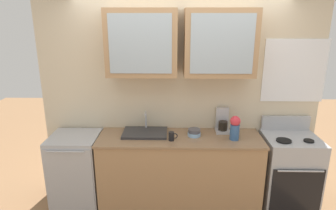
# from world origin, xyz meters

# --- Properties ---
(ground_plane) EXTENTS (10.00, 10.00, 0.00)m
(ground_plane) POSITION_xyz_m (0.00, 0.00, 0.00)
(ground_plane) COLOR #936B47
(back_wall_unit) EXTENTS (3.46, 0.43, 2.75)m
(back_wall_unit) POSITION_xyz_m (0.01, 0.28, 1.56)
(back_wall_unit) COLOR beige
(back_wall_unit) RESTS_ON ground_plane
(counter) EXTENTS (1.94, 0.60, 0.93)m
(counter) POSITION_xyz_m (0.00, 0.00, 0.47)
(counter) COLOR #A87F56
(counter) RESTS_ON ground_plane
(stove_range) EXTENTS (0.63, 0.61, 1.11)m
(stove_range) POSITION_xyz_m (1.33, -0.00, 0.47)
(stove_range) COLOR #ADAFB5
(stove_range) RESTS_ON ground_plane
(sink_faucet) EXTENTS (0.53, 0.36, 0.24)m
(sink_faucet) POSITION_xyz_m (-0.42, 0.08, 0.95)
(sink_faucet) COLOR #2D2D30
(sink_faucet) RESTS_ON counter
(bowl_stack) EXTENTS (0.15, 0.15, 0.09)m
(bowl_stack) POSITION_xyz_m (0.17, 0.04, 0.97)
(bowl_stack) COLOR #8CB7E0
(bowl_stack) RESTS_ON counter
(vase) EXTENTS (0.12, 0.12, 0.29)m
(vase) POSITION_xyz_m (0.63, -0.06, 1.08)
(vase) COLOR #33598C
(vase) RESTS_ON counter
(cup_near_sink) EXTENTS (0.10, 0.07, 0.10)m
(cup_near_sink) POSITION_xyz_m (-0.10, -0.11, 0.98)
(cup_near_sink) COLOR black
(cup_near_sink) RESTS_ON counter
(dishwasher) EXTENTS (0.57, 0.58, 0.93)m
(dishwasher) POSITION_xyz_m (-1.27, -0.00, 0.47)
(dishwasher) COLOR #ADAFB5
(dishwasher) RESTS_ON ground_plane
(coffee_maker) EXTENTS (0.17, 0.20, 0.29)m
(coffee_maker) POSITION_xyz_m (0.53, 0.21, 1.04)
(coffee_maker) COLOR #B7B7BC
(coffee_maker) RESTS_ON counter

